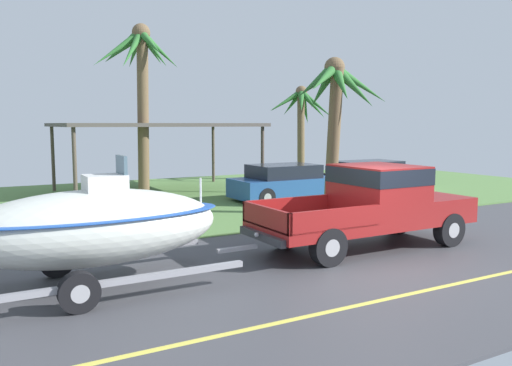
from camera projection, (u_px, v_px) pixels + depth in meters
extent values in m
cube|color=#424247|center=(373.00, 265.00, 10.88)|extent=(36.00, 8.00, 0.06)
cube|color=#567F42|center=(180.00, 199.00, 20.40)|extent=(36.00, 14.00, 0.11)
cube|color=#DBCC4C|center=(442.00, 287.00, 9.32)|extent=(34.20, 0.12, 0.01)
cube|color=maroon|center=(365.00, 221.00, 12.20)|extent=(5.46, 1.90, 0.22)
cube|color=maroon|center=(425.00, 203.00, 13.13)|extent=(1.53, 1.90, 0.38)
cube|color=maroon|center=(378.00, 190.00, 12.31)|extent=(1.64, 1.90, 1.19)
cube|color=black|center=(378.00, 175.00, 12.27)|extent=(1.66, 1.92, 0.38)
cube|color=#621111|center=(309.00, 222.00, 11.41)|extent=(2.29, 1.90, 0.04)
cube|color=maroon|center=(287.00, 207.00, 12.18)|extent=(2.29, 0.08, 0.45)
cube|color=maroon|center=(335.00, 220.00, 10.60)|extent=(2.29, 0.08, 0.45)
cube|color=maroon|center=(266.00, 217.00, 10.85)|extent=(0.08, 1.90, 0.45)
cube|color=#333338|center=(262.00, 237.00, 10.85)|extent=(0.12, 1.71, 0.16)
sphere|color=#B2B2B7|center=(257.00, 235.00, 10.78)|extent=(0.10, 0.10, 0.10)
cylinder|color=black|center=(398.00, 218.00, 13.88)|extent=(0.80, 0.28, 0.80)
cylinder|color=#9E9EA3|center=(398.00, 218.00, 13.88)|extent=(0.36, 0.29, 0.36)
cylinder|color=black|center=(449.00, 229.00, 12.42)|extent=(0.80, 0.28, 0.80)
cylinder|color=#9E9EA3|center=(449.00, 229.00, 12.42)|extent=(0.36, 0.29, 0.36)
cylinder|color=black|center=(284.00, 232.00, 12.13)|extent=(0.80, 0.28, 0.80)
cylinder|color=#9E9EA3|center=(284.00, 232.00, 12.13)|extent=(0.36, 0.29, 0.36)
cylinder|color=black|center=(328.00, 247.00, 10.67)|extent=(0.80, 0.28, 0.80)
cylinder|color=#9E9EA3|center=(328.00, 247.00, 10.67)|extent=(0.36, 0.29, 0.36)
cube|color=gray|center=(237.00, 249.00, 10.59)|extent=(0.90, 0.10, 0.08)
cube|color=gray|center=(83.00, 255.00, 10.09)|extent=(4.77, 0.12, 0.10)
cube|color=gray|center=(109.00, 283.00, 8.32)|extent=(4.77, 0.12, 0.10)
cylinder|color=black|center=(56.00, 260.00, 9.92)|extent=(0.64, 0.22, 0.64)
cylinder|color=#9E9EA3|center=(56.00, 260.00, 9.92)|extent=(0.29, 0.23, 0.29)
cylinder|color=black|center=(79.00, 292.00, 8.04)|extent=(0.64, 0.22, 0.64)
cylinder|color=#9E9EA3|center=(79.00, 292.00, 8.04)|extent=(0.29, 0.23, 0.29)
ellipsoid|color=silver|center=(93.00, 228.00, 9.12)|extent=(4.54, 1.91, 1.33)
ellipsoid|color=#1E4CA5|center=(93.00, 214.00, 9.10)|extent=(4.63, 1.95, 0.12)
cube|color=silver|center=(105.00, 193.00, 9.17)|extent=(0.70, 0.60, 0.65)
cube|color=slate|center=(121.00, 166.00, 9.26)|extent=(0.06, 0.56, 0.36)
cylinder|color=silver|center=(201.00, 191.00, 10.06)|extent=(0.04, 0.04, 0.50)
cube|color=#234C89|center=(288.00, 187.00, 19.81)|extent=(4.36, 1.89, 0.70)
cube|color=black|center=(284.00, 171.00, 19.63)|extent=(2.44, 1.74, 0.50)
cylinder|color=black|center=(307.00, 187.00, 21.29)|extent=(0.66, 0.22, 0.66)
cylinder|color=#9E9EA3|center=(307.00, 187.00, 21.29)|extent=(0.30, 0.23, 0.30)
cylinder|color=black|center=(333.00, 192.00, 19.81)|extent=(0.66, 0.22, 0.66)
cylinder|color=#9E9EA3|center=(333.00, 192.00, 19.81)|extent=(0.30, 0.23, 0.30)
cylinder|color=black|center=(243.00, 192.00, 19.85)|extent=(0.66, 0.22, 0.66)
cylinder|color=#9E9EA3|center=(243.00, 192.00, 19.85)|extent=(0.30, 0.23, 0.30)
cylinder|color=black|center=(266.00, 197.00, 18.36)|extent=(0.66, 0.22, 0.66)
cylinder|color=#9E9EA3|center=(266.00, 197.00, 18.36)|extent=(0.30, 0.23, 0.30)
cube|color=beige|center=(372.00, 181.00, 21.68)|extent=(4.66, 1.76, 0.70)
cube|color=black|center=(368.00, 167.00, 21.50)|extent=(2.61, 1.62, 0.50)
cylinder|color=black|center=(387.00, 182.00, 23.16)|extent=(0.66, 0.22, 0.66)
cylinder|color=#9E9EA3|center=(387.00, 182.00, 23.16)|extent=(0.30, 0.23, 0.30)
cylinder|color=black|center=(413.00, 186.00, 21.79)|extent=(0.66, 0.22, 0.66)
cylinder|color=#9E9EA3|center=(413.00, 186.00, 21.79)|extent=(0.30, 0.23, 0.30)
cylinder|color=black|center=(329.00, 186.00, 21.61)|extent=(0.66, 0.22, 0.66)
cylinder|color=#9E9EA3|center=(329.00, 186.00, 21.61)|extent=(0.30, 0.23, 0.30)
cylinder|color=black|center=(354.00, 190.00, 20.24)|extent=(0.66, 0.22, 0.66)
cylinder|color=#9E9EA3|center=(354.00, 190.00, 20.24)|extent=(0.30, 0.23, 0.30)
cylinder|color=#4C4238|center=(213.00, 155.00, 25.74)|extent=(0.14, 0.14, 2.79)
cylinder|color=#4C4238|center=(262.00, 160.00, 21.56)|extent=(0.14, 0.14, 2.79)
cylinder|color=#4C4238|center=(53.00, 160.00, 22.10)|extent=(0.14, 0.14, 2.79)
cylinder|color=#4C4238|center=(75.00, 168.00, 17.92)|extent=(0.14, 0.14, 2.79)
cube|color=#4C4742|center=(156.00, 125.00, 21.66)|extent=(7.96, 5.34, 0.14)
cylinder|color=brown|center=(143.00, 119.00, 19.22)|extent=(0.41, 0.66, 6.19)
cone|color=#2D6B2D|center=(160.00, 51.00, 19.20)|extent=(1.55, 0.44, 1.40)
cone|color=#2D6B2D|center=(151.00, 49.00, 19.47)|extent=(1.32, 1.07, 1.23)
cone|color=#2D6B2D|center=(135.00, 51.00, 19.76)|extent=(0.41, 2.06, 1.33)
cone|color=#2D6B2D|center=(123.00, 48.00, 19.05)|extent=(1.59, 1.41, 1.38)
cone|color=#2D6B2D|center=(118.00, 49.00, 18.42)|extent=(1.99, 0.52, 1.52)
cone|color=#2D6B2D|center=(132.00, 49.00, 18.20)|extent=(1.40, 1.53, 1.62)
cone|color=#2D6B2D|center=(150.00, 43.00, 18.27)|extent=(0.51, 1.78, 1.19)
cone|color=#2D6B2D|center=(154.00, 49.00, 18.70)|extent=(1.01, 1.28, 1.46)
sphere|color=brown|center=(141.00, 33.00, 18.87)|extent=(0.66, 0.66, 0.66)
cylinder|color=brown|center=(301.00, 136.00, 26.58)|extent=(0.37, 0.46, 4.52)
cone|color=#286028|center=(313.00, 105.00, 26.85)|extent=(1.84, 0.54, 1.56)
cone|color=#286028|center=(305.00, 108.00, 26.92)|extent=(1.44, 1.24, 1.83)
cone|color=#286028|center=(292.00, 104.00, 27.01)|extent=(0.43, 1.71, 1.41)
cone|color=#286028|center=(286.00, 102.00, 26.76)|extent=(1.32, 1.75, 1.24)
cone|color=#286028|center=(286.00, 101.00, 26.00)|extent=(1.90, 0.40, 1.20)
cone|color=#286028|center=(301.00, 101.00, 25.59)|extent=(1.32, 1.70, 1.32)
cone|color=#286028|center=(308.00, 100.00, 25.73)|extent=(0.48, 1.62, 1.17)
cone|color=#286028|center=(317.00, 105.00, 26.07)|extent=(1.33, 1.63, 1.55)
sphere|color=brown|center=(301.00, 92.00, 26.32)|extent=(0.59, 0.59, 0.59)
cylinder|color=brown|center=(333.00, 143.00, 16.33)|extent=(0.40, 0.70, 4.64)
cone|color=#2D6B2D|center=(361.00, 85.00, 16.44)|extent=(2.04, 0.64, 1.29)
cone|color=#2D6B2D|center=(336.00, 94.00, 16.91)|extent=(1.55, 1.63, 1.80)
cone|color=#2D6B2D|center=(323.00, 88.00, 16.43)|extent=(0.71, 1.22, 1.42)
cone|color=#2D6B2D|center=(316.00, 82.00, 15.99)|extent=(1.47, 0.80, 1.23)
cone|color=#2D6B2D|center=(324.00, 78.00, 15.42)|extent=(1.71, 1.18, 1.08)
cone|color=#2D6B2D|center=(341.00, 83.00, 15.65)|extent=(0.70, 1.34, 1.30)
cone|color=#2D6B2D|center=(354.00, 87.00, 15.97)|extent=(1.27, 1.30, 1.47)
sphere|color=brown|center=(335.00, 67.00, 16.07)|extent=(0.63, 0.63, 0.63)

